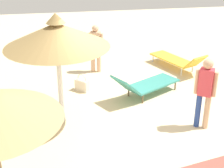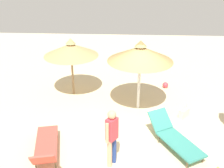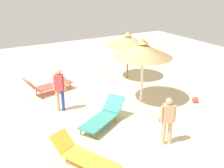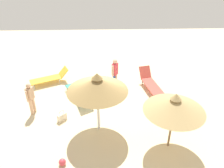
% 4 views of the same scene
% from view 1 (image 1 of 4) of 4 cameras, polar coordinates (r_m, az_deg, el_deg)
% --- Properties ---
extents(ground, '(24.00, 24.00, 0.10)m').
position_cam_1_polar(ground, '(8.40, 0.90, -6.09)').
color(ground, beige).
extents(parasol_umbrella_edge, '(2.33, 2.33, 2.63)m').
position_cam_1_polar(parasol_umbrella_edge, '(7.50, -9.29, 8.13)').
color(parasol_umbrella_edge, white).
rests_on(parasol_umbrella_edge, ground).
extents(lounge_chair_far_left, '(1.61, 2.12, 0.79)m').
position_cam_1_polar(lounge_chair_far_left, '(9.36, 5.56, -0.04)').
color(lounge_chair_far_left, teal).
rests_on(lounge_chair_far_left, ground).
extents(lounge_chair_far_right, '(2.14, 1.40, 0.74)m').
position_cam_1_polar(lounge_chair_far_right, '(11.35, 11.02, 4.02)').
color(lounge_chair_far_right, gold).
rests_on(lounge_chair_far_right, ground).
extents(person_standing_center, '(0.31, 0.46, 1.54)m').
position_cam_1_polar(person_standing_center, '(10.81, -2.78, 6.44)').
color(person_standing_center, tan).
rests_on(person_standing_center, ground).
extents(person_standing_near_left, '(0.35, 0.42, 1.70)m').
position_cam_1_polar(person_standing_near_left, '(7.85, 15.37, -0.86)').
color(person_standing_near_left, tan).
rests_on(person_standing_near_left, ground).
extents(handbag, '(0.40, 0.42, 0.52)m').
position_cam_1_polar(handbag, '(9.73, -5.06, -0.16)').
color(handbag, beige).
rests_on(handbag, ground).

